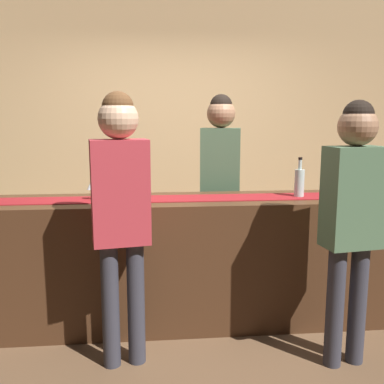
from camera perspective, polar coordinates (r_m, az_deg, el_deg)
ground_plane at (r=3.53m, az=-0.58°, el=-16.41°), size 10.00×10.00×0.00m
back_wall at (r=5.07m, az=-2.45°, el=8.49°), size 6.00×0.12×2.90m
bar_counter at (r=3.35m, az=-0.59°, el=-9.00°), size 2.99×0.60×0.96m
counter_runner_cloth at (r=3.23m, az=-0.61°, el=-0.83°), size 2.84×0.28×0.01m
wine_bottle_amber at (r=3.61m, az=20.29°, el=1.45°), size 0.07×0.07×0.30m
wine_bottle_clear at (r=3.38m, az=13.89°, el=1.25°), size 0.07×0.07×0.30m
wine_glass_near_customer at (r=3.24m, az=-13.04°, el=0.80°), size 0.07×0.07×0.14m
wine_glass_mid_counter at (r=3.28m, az=-7.76°, el=1.07°), size 0.07×0.07×0.14m
bartender at (r=3.82m, az=3.74°, el=2.75°), size 0.37×0.27×1.76m
customer_sipping at (r=2.80m, az=20.30°, el=-1.90°), size 0.37×0.25×1.66m
customer_browsing at (r=2.65m, az=-9.37°, el=-1.22°), size 0.37×0.26×1.71m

